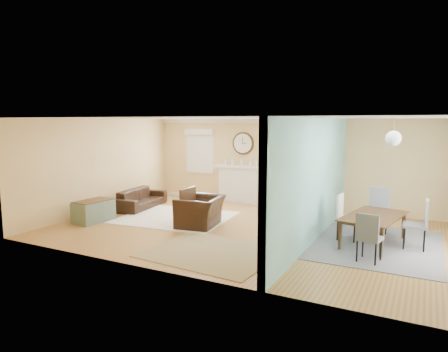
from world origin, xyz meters
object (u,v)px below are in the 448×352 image
at_px(eames_chair, 200,212).
at_px(credenza, 318,205).
at_px(green_chair, 287,202).
at_px(dining_table, 375,230).
at_px(sofa, 141,198).

relative_size(eames_chair, credenza, 0.71).
xyz_separation_m(green_chair, dining_table, (2.50, -1.91, -0.01)).
xyz_separation_m(sofa, dining_table, (6.56, -0.64, 0.03)).
distance_m(eames_chair, dining_table, 3.96).
height_order(sofa, dining_table, dining_table).
bearing_deg(eames_chair, credenza, 119.54).
bearing_deg(green_chair, credenza, -158.45).
distance_m(sofa, credenza, 5.10).
distance_m(eames_chair, credenza, 3.06).
height_order(sofa, green_chair, green_chair).
height_order(green_chair, dining_table, green_chair).
bearing_deg(green_chair, dining_table, -172.98).
bearing_deg(credenza, green_chair, 157.12).
bearing_deg(sofa, eames_chair, -119.09).
bearing_deg(dining_table, sofa, 95.46).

